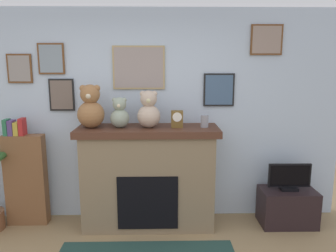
{
  "coord_description": "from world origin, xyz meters",
  "views": [
    {
      "loc": [
        0.35,
        -2.13,
        1.96
      ],
      "look_at": [
        0.43,
        1.68,
        1.23
      ],
      "focal_mm": 35.55,
      "sensor_mm": 36.0,
      "label": 1
    }
  ],
  "objects_px": {
    "mantel_clock": "(177,119)",
    "teddy_bear_brown": "(91,108)",
    "television": "(289,178)",
    "teddy_bear_grey": "(149,111)",
    "fireplace": "(148,176)",
    "bookshelf": "(26,177)",
    "tv_stand": "(287,207)",
    "candle_jar": "(205,121)",
    "teddy_bear_tan": "(120,114)"
  },
  "relations": [
    {
      "from": "mantel_clock",
      "to": "candle_jar",
      "type": "bearing_deg",
      "value": 0.24
    },
    {
      "from": "tv_stand",
      "to": "teddy_bear_tan",
      "type": "distance_m",
      "value": 2.32
    },
    {
      "from": "television",
      "to": "mantel_clock",
      "type": "xyz_separation_m",
      "value": [
        -1.36,
        0.02,
        0.72
      ]
    },
    {
      "from": "bookshelf",
      "to": "teddy_bear_tan",
      "type": "distance_m",
      "value": 1.41
    },
    {
      "from": "tv_stand",
      "to": "mantel_clock",
      "type": "distance_m",
      "value": 1.74
    },
    {
      "from": "fireplace",
      "to": "teddy_bear_brown",
      "type": "xyz_separation_m",
      "value": [
        -0.65,
        -0.02,
        0.83
      ]
    },
    {
      "from": "mantel_clock",
      "to": "teddy_bear_tan",
      "type": "distance_m",
      "value": 0.66
    },
    {
      "from": "candle_jar",
      "to": "teddy_bear_tan",
      "type": "relative_size",
      "value": 0.39
    },
    {
      "from": "candle_jar",
      "to": "teddy_bear_grey",
      "type": "height_order",
      "value": "teddy_bear_grey"
    },
    {
      "from": "bookshelf",
      "to": "teddy_bear_grey",
      "type": "distance_m",
      "value": 1.71
    },
    {
      "from": "tv_stand",
      "to": "teddy_bear_grey",
      "type": "distance_m",
      "value": 2.06
    },
    {
      "from": "television",
      "to": "candle_jar",
      "type": "height_order",
      "value": "candle_jar"
    },
    {
      "from": "fireplace",
      "to": "tv_stand",
      "type": "relative_size",
      "value": 2.51
    },
    {
      "from": "fireplace",
      "to": "tv_stand",
      "type": "distance_m",
      "value": 1.74
    },
    {
      "from": "bookshelf",
      "to": "mantel_clock",
      "type": "xyz_separation_m",
      "value": [
        1.83,
        -0.09,
        0.72
      ]
    },
    {
      "from": "bookshelf",
      "to": "television",
      "type": "relative_size",
      "value": 2.58
    },
    {
      "from": "tv_stand",
      "to": "mantel_clock",
      "type": "relative_size",
      "value": 3.36
    },
    {
      "from": "teddy_bear_brown",
      "to": "mantel_clock",
      "type": "bearing_deg",
      "value": -0.04
    },
    {
      "from": "candle_jar",
      "to": "teddy_bear_grey",
      "type": "xyz_separation_m",
      "value": [
        -0.65,
        -0.0,
        0.12
      ]
    },
    {
      "from": "television",
      "to": "teddy_bear_brown",
      "type": "distance_m",
      "value": 2.49
    },
    {
      "from": "bookshelf",
      "to": "teddy_bear_grey",
      "type": "relative_size",
      "value": 3.07
    },
    {
      "from": "television",
      "to": "teddy_bear_grey",
      "type": "xyz_separation_m",
      "value": [
        -1.68,
        0.02,
        0.81
      ]
    },
    {
      "from": "teddy_bear_tan",
      "to": "mantel_clock",
      "type": "bearing_deg",
      "value": -0.08
    },
    {
      "from": "television",
      "to": "candle_jar",
      "type": "relative_size",
      "value": 3.67
    },
    {
      "from": "bookshelf",
      "to": "fireplace",
      "type": "bearing_deg",
      "value": -2.58
    },
    {
      "from": "fireplace",
      "to": "bookshelf",
      "type": "relative_size",
      "value": 1.25
    },
    {
      "from": "candle_jar",
      "to": "teddy_bear_brown",
      "type": "bearing_deg",
      "value": -179.97
    },
    {
      "from": "tv_stand",
      "to": "teddy_bear_grey",
      "type": "relative_size",
      "value": 1.53
    },
    {
      "from": "mantel_clock",
      "to": "teddy_bear_brown",
      "type": "distance_m",
      "value": 1.0
    },
    {
      "from": "bookshelf",
      "to": "candle_jar",
      "type": "xyz_separation_m",
      "value": [
        2.15,
        -0.08,
        0.69
      ]
    },
    {
      "from": "bookshelf",
      "to": "candle_jar",
      "type": "height_order",
      "value": "candle_jar"
    },
    {
      "from": "bookshelf",
      "to": "mantel_clock",
      "type": "height_order",
      "value": "mantel_clock"
    },
    {
      "from": "candle_jar",
      "to": "bookshelf",
      "type": "bearing_deg",
      "value": 177.74
    },
    {
      "from": "mantel_clock",
      "to": "teddy_bear_tan",
      "type": "bearing_deg",
      "value": 179.92
    },
    {
      "from": "bookshelf",
      "to": "candle_jar",
      "type": "bearing_deg",
      "value": -2.26
    },
    {
      "from": "candle_jar",
      "to": "teddy_bear_brown",
      "type": "xyz_separation_m",
      "value": [
        -1.31,
        -0.0,
        0.15
      ]
    },
    {
      "from": "mantel_clock",
      "to": "teddy_bear_grey",
      "type": "relative_size",
      "value": 0.46
    },
    {
      "from": "television",
      "to": "teddy_bear_grey",
      "type": "relative_size",
      "value": 1.19
    },
    {
      "from": "tv_stand",
      "to": "candle_jar",
      "type": "distance_m",
      "value": 1.49
    },
    {
      "from": "mantel_clock",
      "to": "teddy_bear_grey",
      "type": "xyz_separation_m",
      "value": [
        -0.33,
        0.0,
        0.09
      ]
    },
    {
      "from": "candle_jar",
      "to": "mantel_clock",
      "type": "relative_size",
      "value": 0.71
    },
    {
      "from": "mantel_clock",
      "to": "teddy_bear_brown",
      "type": "height_order",
      "value": "teddy_bear_brown"
    },
    {
      "from": "teddy_bear_brown",
      "to": "teddy_bear_grey",
      "type": "distance_m",
      "value": 0.66
    },
    {
      "from": "television",
      "to": "teddy_bear_tan",
      "type": "height_order",
      "value": "teddy_bear_tan"
    },
    {
      "from": "teddy_bear_brown",
      "to": "teddy_bear_tan",
      "type": "height_order",
      "value": "teddy_bear_brown"
    },
    {
      "from": "teddy_bear_tan",
      "to": "television",
      "type": "bearing_deg",
      "value": -0.46
    },
    {
      "from": "television",
      "to": "candle_jar",
      "type": "bearing_deg",
      "value": 179.08
    },
    {
      "from": "candle_jar",
      "to": "mantel_clock",
      "type": "xyz_separation_m",
      "value": [
        -0.32,
        -0.0,
        0.03
      ]
    },
    {
      "from": "teddy_bear_grey",
      "to": "mantel_clock",
      "type": "bearing_deg",
      "value": -0.14
    },
    {
      "from": "fireplace",
      "to": "teddy_bear_grey",
      "type": "height_order",
      "value": "teddy_bear_grey"
    }
  ]
}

